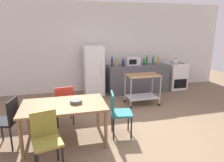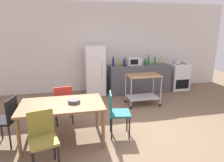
# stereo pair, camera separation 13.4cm
# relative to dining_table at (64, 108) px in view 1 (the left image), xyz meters

# --- Properties ---
(ground_plane) EXTENTS (12.00, 12.00, 0.00)m
(ground_plane) POSITION_rel_dining_table_xyz_m (1.53, -0.01, -0.67)
(ground_plane) COLOR brown
(back_wall) EXTENTS (8.40, 0.12, 2.90)m
(back_wall) POSITION_rel_dining_table_xyz_m (1.53, 3.19, 0.78)
(back_wall) COLOR silver
(back_wall) RESTS_ON ground_plane
(kitchen_counter) EXTENTS (2.00, 0.64, 0.90)m
(kitchen_counter) POSITION_rel_dining_table_xyz_m (2.43, 2.59, -0.22)
(kitchen_counter) COLOR #4C4C51
(kitchen_counter) RESTS_ON ground_plane
(dining_table) EXTENTS (1.50, 0.90, 0.75)m
(dining_table) POSITION_rel_dining_table_xyz_m (0.00, 0.00, 0.00)
(dining_table) COLOR brown
(dining_table) RESTS_ON ground_plane
(chair_teal) EXTENTS (0.46, 0.46, 0.89)m
(chair_teal) POSITION_rel_dining_table_xyz_m (1.02, -0.02, -0.15)
(chair_teal) COLOR #1E666B
(chair_teal) RESTS_ON ground_plane
(chair_olive) EXTENTS (0.48, 0.48, 0.89)m
(chair_olive) POSITION_rel_dining_table_xyz_m (-0.28, -0.70, -0.15)
(chair_olive) COLOR olive
(chair_olive) RESTS_ON ground_plane
(chair_red) EXTENTS (0.45, 0.45, 0.89)m
(chair_red) POSITION_rel_dining_table_xyz_m (0.00, 0.72, -0.15)
(chair_red) COLOR #B72D23
(chair_red) RESTS_ON ground_plane
(chair_black) EXTENTS (0.48, 0.48, 0.89)m
(chair_black) POSITION_rel_dining_table_xyz_m (-0.98, 0.10, -0.15)
(chair_black) COLOR black
(chair_black) RESTS_ON ground_plane
(stove_oven) EXTENTS (0.60, 0.61, 0.92)m
(stove_oven) POSITION_rel_dining_table_xyz_m (3.88, 2.61, -0.22)
(stove_oven) COLOR white
(stove_oven) RESTS_ON ground_plane
(refrigerator) EXTENTS (0.60, 0.63, 1.55)m
(refrigerator) POSITION_rel_dining_table_xyz_m (0.98, 2.69, 0.10)
(refrigerator) COLOR white
(refrigerator) RESTS_ON ground_plane
(kitchen_cart) EXTENTS (0.91, 0.57, 0.85)m
(kitchen_cart) POSITION_rel_dining_table_xyz_m (2.13, 1.46, -0.10)
(kitchen_cart) COLOR brown
(kitchen_cart) RESTS_ON ground_plane
(bottle_soda) EXTENTS (0.06, 0.06, 0.32)m
(bottle_soda) POSITION_rel_dining_table_xyz_m (1.56, 2.63, 0.37)
(bottle_soda) COLOR navy
(bottle_soda) RESTS_ON kitchen_counter
(bottle_hot_sauce) EXTENTS (0.06, 0.06, 0.24)m
(bottle_hot_sauce) POSITION_rel_dining_table_xyz_m (1.70, 2.60, 0.32)
(bottle_hot_sauce) COLOR gold
(bottle_hot_sauce) RESTS_ON kitchen_counter
(bottle_vinegar) EXTENTS (0.08, 0.08, 0.25)m
(bottle_vinegar) POSITION_rel_dining_table_xyz_m (1.90, 2.54, 0.33)
(bottle_vinegar) COLOR navy
(bottle_vinegar) RESTS_ON kitchen_counter
(microwave) EXTENTS (0.46, 0.35, 0.26)m
(microwave) POSITION_rel_dining_table_xyz_m (2.26, 2.68, 0.36)
(microwave) COLOR silver
(microwave) RESTS_ON kitchen_counter
(bottle_sparkling_water) EXTENTS (0.08, 0.08, 0.22)m
(bottle_sparkling_water) POSITION_rel_dining_table_xyz_m (2.63, 2.59, 0.32)
(bottle_sparkling_water) COLOR #1E6628
(bottle_sparkling_water) RESTS_ON kitchen_counter
(bottle_wine) EXTENTS (0.06, 0.06, 0.32)m
(bottle_wine) POSITION_rel_dining_table_xyz_m (2.77, 2.67, 0.36)
(bottle_wine) COLOR #1E6628
(bottle_wine) RESTS_ON kitchen_counter
(bottle_olive_oil) EXTENTS (0.06, 0.06, 0.29)m
(bottle_olive_oil) POSITION_rel_dining_table_xyz_m (2.97, 2.61, 0.35)
(bottle_olive_oil) COLOR #1E6628
(bottle_olive_oil) RESTS_ON kitchen_counter
(bottle_soy_sauce) EXTENTS (0.07, 0.07, 0.25)m
(bottle_soy_sauce) POSITION_rel_dining_table_xyz_m (3.16, 2.61, 0.34)
(bottle_soy_sauce) COLOR gold
(bottle_soy_sauce) RESTS_ON kitchen_counter
(fruit_bowl) EXTENTS (0.22, 0.22, 0.06)m
(fruit_bowl) POSITION_rel_dining_table_xyz_m (0.22, -0.00, 0.11)
(fruit_bowl) COLOR #4C4C4C
(fruit_bowl) RESTS_ON dining_table
(kettle) EXTENTS (0.24, 0.17, 0.19)m
(kettle) POSITION_rel_dining_table_xyz_m (3.76, 2.51, 0.33)
(kettle) COLOR silver
(kettle) RESTS_ON stove_oven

